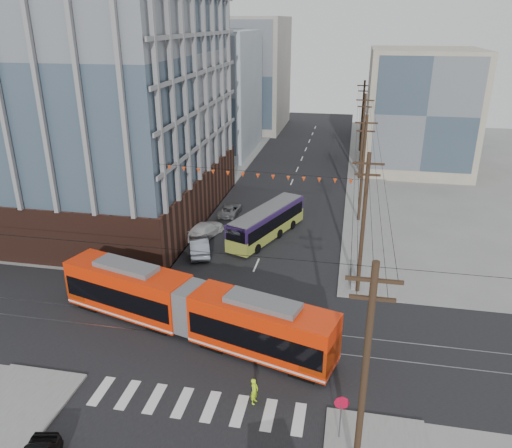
{
  "coord_description": "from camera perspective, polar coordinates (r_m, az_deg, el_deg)",
  "views": [
    {
      "loc": [
        7.29,
        -23.35,
        19.41
      ],
      "look_at": [
        0.64,
        10.64,
        5.2
      ],
      "focal_mm": 35.0,
      "sensor_mm": 36.0,
      "label": 1
    }
  ],
  "objects": [
    {
      "name": "ground",
      "position": [
        31.23,
        -5.11,
        -16.24
      ],
      "size": [
        160.0,
        160.0,
        0.0
      ],
      "primitive_type": "plane",
      "color": "slate"
    },
    {
      "name": "parked_car_silver",
      "position": [
        44.75,
        -6.53,
        -2.45
      ],
      "size": [
        3.23,
        5.06,
        1.57
      ],
      "primitive_type": "imported",
      "rotation": [
        0.0,
        0.0,
        3.5
      ],
      "color": "gray",
      "rests_on": "ground"
    },
    {
      "name": "bg_bldg_nw_near",
      "position": [
        79.85,
        -6.96,
        14.65
      ],
      "size": [
        18.0,
        16.0,
        18.0
      ],
      "primitive_type": "cube",
      "color": "#8C99A5",
      "rests_on": "ground"
    },
    {
      "name": "parked_car_white",
      "position": [
        48.15,
        -5.83,
        -0.66
      ],
      "size": [
        3.13,
        5.32,
        1.45
      ],
      "primitive_type": "imported",
      "rotation": [
        0.0,
        0.0,
        2.91
      ],
      "color": "silver",
      "rests_on": "ground"
    },
    {
      "name": "office_building",
      "position": [
        55.07,
        -21.95,
        15.45
      ],
      "size": [
        30.0,
        25.0,
        28.6
      ],
      "primitive_type": "cube",
      "color": "#381E16",
      "rests_on": "ground"
    },
    {
      "name": "city_bus",
      "position": [
        47.53,
        1.26,
        0.17
      ],
      "size": [
        5.97,
        10.77,
        3.02
      ],
      "primitive_type": null,
      "rotation": [
        0.0,
        0.0,
        -0.37
      ],
      "color": "#261442",
      "rests_on": "ground"
    },
    {
      "name": "stop_sign",
      "position": [
        26.6,
        9.61,
        -21.19
      ],
      "size": [
        0.84,
        0.84,
        2.48
      ],
      "primitive_type": null,
      "rotation": [
        0.0,
        0.0,
        0.12
      ],
      "color": "#B80B2A",
      "rests_on": "ground"
    },
    {
      "name": "utility_pole_near",
      "position": [
        22.27,
        12.25,
        -16.96
      ],
      "size": [
        0.3,
        0.3,
        11.0
      ],
      "primitive_type": "cylinder",
      "color": "black",
      "rests_on": "ground"
    },
    {
      "name": "bg_bldg_ne_far",
      "position": [
        92.81,
        18.12,
        13.56
      ],
      "size": [
        16.0,
        16.0,
        14.0
      ],
      "primitive_type": "cube",
      "color": "#8C99A5",
      "rests_on": "ground"
    },
    {
      "name": "pedestrian",
      "position": [
        28.48,
        -0.19,
        -18.56
      ],
      "size": [
        0.49,
        0.64,
        1.56
      ],
      "primitive_type": "imported",
      "rotation": [
        0.0,
        0.0,
        1.35
      ],
      "color": "#BEF818",
      "rests_on": "ground"
    },
    {
      "name": "bg_bldg_nw_far",
      "position": [
        98.15,
        -1.57,
        16.79
      ],
      "size": [
        16.0,
        18.0,
        20.0
      ],
      "primitive_type": "cube",
      "color": "gray",
      "rests_on": "ground"
    },
    {
      "name": "bg_bldg_ne_near",
      "position": [
        72.78,
        18.23,
        12.2
      ],
      "size": [
        14.0,
        14.0,
        16.0
      ],
      "primitive_type": "cube",
      "color": "gray",
      "rests_on": "ground"
    },
    {
      "name": "parked_car_grey",
      "position": [
        53.44,
        -2.99,
        1.65
      ],
      "size": [
        1.99,
        4.28,
        1.19
      ],
      "primitive_type": "imported",
      "rotation": [
        0.0,
        0.0,
        3.15
      ],
      "color": "slate",
      "rests_on": "ground"
    },
    {
      "name": "jersey_barrier",
      "position": [
        40.93,
        11.26,
        -5.89
      ],
      "size": [
        0.86,
        3.75,
        0.75
      ],
      "primitive_type": "cube",
      "rotation": [
        0.0,
        0.0,
        -0.01
      ],
      "color": "slate",
      "rests_on": "ground"
    },
    {
      "name": "utility_pole_far",
      "position": [
        80.57,
        12.03,
        11.88
      ],
      "size": [
        0.3,
        0.3,
        11.0
      ],
      "primitive_type": "cylinder",
      "color": "black",
      "rests_on": "ground"
    },
    {
      "name": "streetcar",
      "position": [
        33.42,
        -7.44,
        -9.52
      ],
      "size": [
        19.69,
        8.08,
        3.79
      ],
      "primitive_type": null,
      "rotation": [
        0.0,
        0.0,
        -0.28
      ],
      "color": "red",
      "rests_on": "ground"
    }
  ]
}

